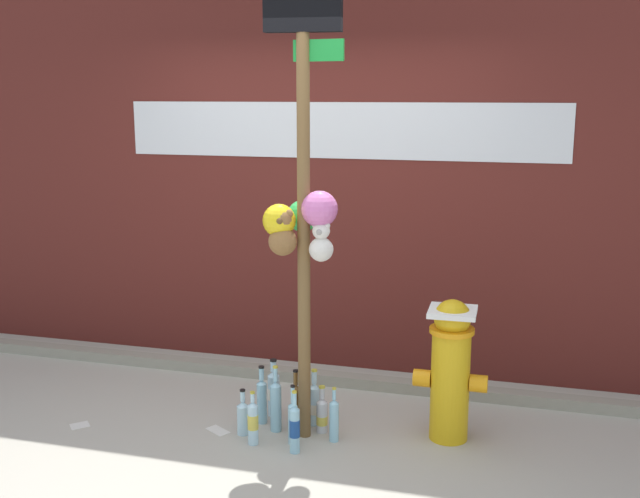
% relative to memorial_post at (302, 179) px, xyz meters
% --- Properties ---
extents(ground_plane, '(14.00, 14.00, 0.00)m').
position_rel_memorial_post_xyz_m(ground_plane, '(-0.23, -0.34, -1.60)').
color(ground_plane, '#ADA899').
extents(building_wall, '(10.00, 0.21, 3.33)m').
position_rel_memorial_post_xyz_m(building_wall, '(-0.23, 1.33, 0.06)').
color(building_wall, '#561E19').
rests_on(building_wall, ground_plane).
extents(curb_strip, '(8.00, 0.12, 0.08)m').
position_rel_memorial_post_xyz_m(curb_strip, '(-0.23, 0.86, -1.56)').
color(curb_strip, gray).
rests_on(curb_strip, ground_plane).
extents(memorial_post, '(0.48, 0.44, 2.78)m').
position_rel_memorial_post_xyz_m(memorial_post, '(0.00, 0.00, 0.00)').
color(memorial_post, brown).
rests_on(memorial_post, ground_plane).
extents(fire_hydrant, '(0.45, 0.29, 0.88)m').
position_rel_memorial_post_xyz_m(fire_hydrant, '(0.88, 0.19, -1.14)').
color(fire_hydrant, gold).
rests_on(fire_hydrant, ground_plane).
extents(bottle_0, '(0.06, 0.06, 0.35)m').
position_rel_memorial_post_xyz_m(bottle_0, '(0.21, -0.03, -1.46)').
color(bottle_0, '#93CCE0').
rests_on(bottle_0, ground_plane).
extents(bottle_1, '(0.07, 0.07, 0.30)m').
position_rel_memorial_post_xyz_m(bottle_1, '(0.10, 0.07, -1.48)').
color(bottle_1, silver).
rests_on(bottle_1, ground_plane).
extents(bottle_2, '(0.07, 0.07, 0.38)m').
position_rel_memorial_post_xyz_m(bottle_2, '(-0.31, 0.10, -1.44)').
color(bottle_2, '#93CCE0').
rests_on(bottle_2, ground_plane).
extents(bottle_3, '(0.07, 0.07, 0.34)m').
position_rel_memorial_post_xyz_m(bottle_3, '(-0.26, -0.20, -1.46)').
color(bottle_3, '#B2DBEA').
rests_on(bottle_3, ground_plane).
extents(bottle_4, '(0.06, 0.06, 0.40)m').
position_rel_memorial_post_xyz_m(bottle_4, '(-0.07, 0.06, -1.45)').
color(bottle_4, brown).
rests_on(bottle_4, ground_plane).
extents(bottle_5, '(0.08, 0.08, 0.30)m').
position_rel_memorial_post_xyz_m(bottle_5, '(-0.36, -0.09, -1.48)').
color(bottle_5, '#B2DBEA').
rests_on(bottle_5, ground_plane).
extents(bottle_6, '(0.07, 0.07, 0.37)m').
position_rel_memorial_post_xyz_m(bottle_6, '(0.03, 0.16, -1.45)').
color(bottle_6, '#B2DBEA').
rests_on(bottle_6, ground_plane).
extents(bottle_7, '(0.07, 0.07, 0.43)m').
position_rel_memorial_post_xyz_m(bottle_7, '(-0.18, 0.01, -1.43)').
color(bottle_7, '#93CCE0').
rests_on(bottle_7, ground_plane).
extents(bottle_8, '(0.06, 0.06, 0.38)m').
position_rel_memorial_post_xyz_m(bottle_8, '(-0.02, -0.13, -1.45)').
color(bottle_8, '#93CCE0').
rests_on(bottle_8, ground_plane).
extents(bottle_9, '(0.08, 0.08, 0.29)m').
position_rel_memorial_post_xyz_m(bottle_9, '(-0.06, 0.16, -1.48)').
color(bottle_9, '#B2DBEA').
rests_on(bottle_9, ground_plane).
extents(bottle_10, '(0.06, 0.06, 0.39)m').
position_rel_memorial_post_xyz_m(bottle_10, '(0.02, -0.24, -1.44)').
color(bottle_10, '#93CCE0').
rests_on(bottle_10, ground_plane).
extents(bottle_11, '(0.08, 0.08, 0.39)m').
position_rel_memorial_post_xyz_m(bottle_11, '(-0.27, 0.23, -1.44)').
color(bottle_11, '#B2DBEA').
rests_on(bottle_11, ground_plane).
extents(litter_0, '(0.10, 0.10, 0.01)m').
position_rel_memorial_post_xyz_m(litter_0, '(-1.74, 0.99, -1.60)').
color(litter_0, silver).
rests_on(litter_0, ground_plane).
extents(litter_2, '(0.18, 0.15, 0.01)m').
position_rel_memorial_post_xyz_m(litter_2, '(-0.53, -0.09, -1.60)').
color(litter_2, silver).
rests_on(litter_2, ground_plane).
extents(litter_3, '(0.15, 0.15, 0.01)m').
position_rel_memorial_post_xyz_m(litter_3, '(-1.42, -0.26, -1.60)').
color(litter_3, silver).
rests_on(litter_3, ground_plane).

